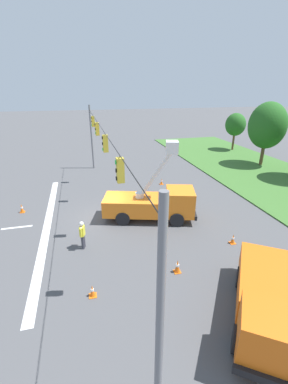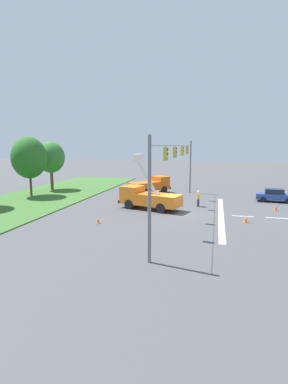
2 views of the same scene
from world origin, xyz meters
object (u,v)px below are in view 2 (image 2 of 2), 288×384
Objects in this scene: road_worker at (198,197)px; traffic_cone_near_bucket at (198,197)px; utility_truck_bucket_lift at (148,197)px; traffic_cone_mid_right at (162,196)px; utility_truck_support_near at (151,185)px; traffic_cone_mid_left at (276,207)px; sedan_blue at (275,195)px; tree_far_east at (51,157)px; traffic_cone_foreground_left at (283,197)px; traffic_cone_far_left at (125,198)px; traffic_cone_lane_edge_b at (246,219)px; traffic_cone_lane_edge_a at (98,220)px; tree_east at (29,158)px.

road_worker is 4.12m from traffic_cone_near_bucket.
utility_truck_bucket_lift reaches higher than road_worker.
utility_truck_bucket_lift is 9.36× the size of traffic_cone_mid_right.
road_worker is at bearing -136.51° from utility_truck_support_near.
sedan_blue is at bearing -8.76° from traffic_cone_mid_left.
utility_truck_bucket_lift is 13.10m from traffic_cone_mid_left.
traffic_cone_mid_right is 1.19× the size of traffic_cone_near_bucket.
road_worker is (-4.88, 8.63, 0.21)m from sedan_blue.
tree_far_east is 9.63× the size of traffic_cone_mid_right.
utility_truck_bucket_lift reaches higher than traffic_cone_foreground_left.
tree_far_east is at bearing 68.19° from traffic_cone_far_left.
utility_truck_bucket_lift reaches higher than traffic_cone_mid_left.
traffic_cone_far_left is at bearing 82.72° from traffic_cone_mid_left.
traffic_cone_mid_left reaches higher than traffic_cone_mid_right.
traffic_cone_lane_edge_b is at bearing 148.97° from traffic_cone_mid_left.
tree_east is at bearing 52.30° from traffic_cone_lane_edge_a.
traffic_cone_lane_edge_a is (-10.45, -13.53, -4.74)m from tree_east.
sedan_blue is 5.75× the size of traffic_cone_mid_left.
traffic_cone_foreground_left is 7.46m from traffic_cone_mid_left.
tree_far_east is 19.50m from utility_truck_bucket_lift.
tree_far_east reaches higher than traffic_cone_foreground_left.
tree_east reaches higher than traffic_cone_far_left.
traffic_cone_near_bucket is at bearing -97.55° from tree_far_east.
traffic_cone_far_left is at bearing 59.87° from traffic_cone_lane_edge_b.
utility_truck_bucket_lift is 1.55× the size of sedan_blue.
traffic_cone_mid_left is (-1.57, -29.22, -4.65)m from tree_east.
tree_east is 27.22m from traffic_cone_lane_edge_b.
sedan_blue reaches higher than traffic_cone_mid_right.
traffic_cone_mid_left is (-7.27, -29.57, -4.45)m from tree_far_east.
traffic_cone_near_bucket is at bearing -82.32° from tree_east.
sedan_blue is 13.37m from traffic_cone_mid_right.
road_worker is 2.80× the size of traffic_cone_far_left.
traffic_cone_lane_edge_b is (3.26, -12.31, 0.05)m from traffic_cone_lane_edge_a.
traffic_cone_near_bucket reaches higher than traffic_cone_lane_edge_a.
tree_east is 17.17m from utility_truck_bucket_lift.
utility_truck_support_near is 10.04m from road_worker.
tree_east is 13.34m from traffic_cone_far_left.
traffic_cone_near_bucket is 8.96m from traffic_cone_far_left.
traffic_cone_lane_edge_a is (-14.13, 16.50, -0.50)m from sedan_blue.
traffic_cone_mid_right is (-1.44, 13.28, -0.42)m from sedan_blue.
traffic_cone_mid_right is (3.81, 12.48, -0.02)m from traffic_cone_mid_left.
traffic_cone_lane_edge_b is (-7.19, -25.83, -4.69)m from tree_east.
traffic_cone_lane_edge_a is at bearing 119.52° from traffic_cone_mid_left.
traffic_cone_mid_right is at bearing 102.94° from traffic_cone_foreground_left.
utility_truck_support_near is 5.93m from traffic_cone_far_left.
tree_east is 1.08× the size of tree_far_east.
traffic_cone_foreground_left is at bearing -16.33° from traffic_cone_mid_left.
traffic_cone_mid_left is at bearing -93.08° from tree_east.
traffic_cone_mid_left is 6.56m from traffic_cone_lane_edge_b.
utility_truck_bucket_lift is at bearing 116.67° from road_worker.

